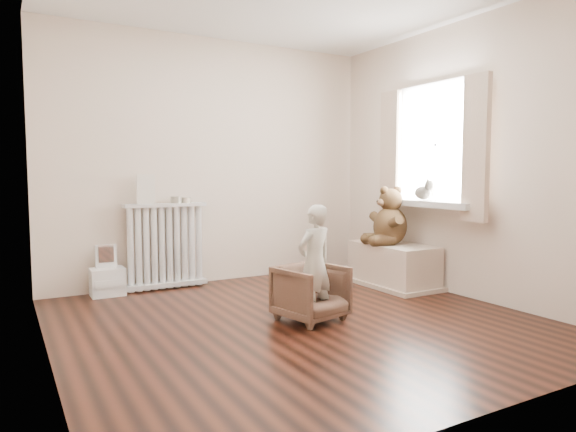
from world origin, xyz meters
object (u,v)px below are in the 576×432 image
radiator (166,250)px  armchair (311,293)px  toy_bench (393,267)px  plush_cat (424,190)px  toy_vanity (107,267)px  child (315,262)px  teddy_bear (390,222)px

radiator → armchair: (0.68, -1.69, -0.17)m
toy_bench → plush_cat: size_ratio=3.75×
toy_vanity → toy_bench: 2.86m
child → toy_bench: child is taller
armchair → teddy_bear: bearing=13.0°
toy_bench → radiator: bearing=153.8°
toy_bench → plush_cat: 0.86m
toy_vanity → toy_bench: (2.68, -1.00, -0.08)m
toy_vanity → teddy_bear: size_ratio=0.83×
teddy_bear → plush_cat: bearing=-49.4°
radiator → armchair: radiator is taller
toy_bench → plush_cat: plush_cat is taller
teddy_bear → plush_cat: 0.47m
toy_vanity → plush_cat: bearing=-24.4°
plush_cat → child: bearing=-157.5°
child → teddy_bear: bearing=-165.3°
toy_vanity → child: size_ratio=0.54×
child → plush_cat: 1.70m
radiator → child: 1.87m
armchair → teddy_bear: size_ratio=0.83×
toy_vanity → toy_bench: bearing=-20.5°
armchair → child: child is taller
toy_bench → plush_cat: (0.14, -0.28, 0.80)m
armchair → plush_cat: size_ratio=1.97×
toy_bench → armchair: bearing=-155.1°
toy_vanity → plush_cat: size_ratio=1.96×
armchair → teddy_bear: teddy_bear is taller
radiator → toy_bench: (2.10, -1.03, -0.19)m
toy_bench → teddy_bear: 0.47m
toy_vanity → teddy_bear: (2.65, -0.99, 0.40)m
armchair → plush_cat: plush_cat is taller
armchair → child: 0.26m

